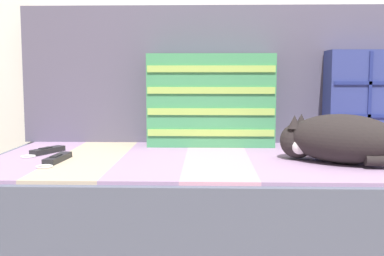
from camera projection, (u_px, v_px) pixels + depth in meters
name	position (u px, v px, depth m)	size (l,w,h in m)	color
couch	(278.00, 218.00, 1.63)	(1.99, 0.89, 0.42)	gray
sofa_backrest	(267.00, 75.00, 1.94)	(1.95, 0.14, 0.54)	#514C60
throw_pillow_quilted	(382.00, 99.00, 1.80)	(0.41, 0.14, 0.36)	navy
throw_pillow_striped	(211.00, 100.00, 1.82)	(0.47, 0.14, 0.35)	#3D8956
sleeping_cat	(336.00, 139.00, 1.47)	(0.38, 0.33, 0.15)	black
game_remote_near	(57.00, 159.00, 1.49)	(0.06, 0.21, 0.02)	black
game_remote_far	(46.00, 151.00, 1.65)	(0.11, 0.19, 0.02)	black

